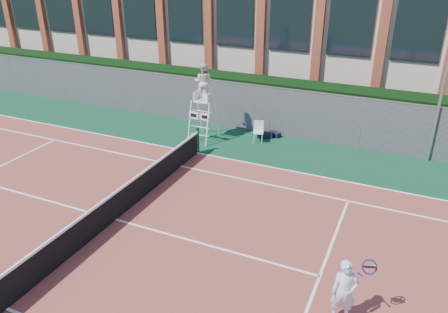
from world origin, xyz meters
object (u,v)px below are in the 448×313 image
at_px(steel_pole, 438,109).
at_px(plastic_chair, 259,130).
at_px(umpire_chair, 203,84).
at_px(tennis_player, 344,291).

distance_m(steel_pole, plastic_chair, 7.13).
distance_m(steel_pole, umpire_chair, 9.33).
distance_m(steel_pole, tennis_player, 10.14).
bearing_deg(plastic_chair, steel_pole, 7.71).
bearing_deg(umpire_chair, tennis_player, -47.43).
bearing_deg(steel_pole, umpire_chair, -169.79).
xyz_separation_m(steel_pole, umpire_chair, (-9.18, -1.65, 0.34)).
bearing_deg(plastic_chair, umpire_chair, -162.54).
xyz_separation_m(steel_pole, tennis_player, (-1.58, -9.92, -1.36)).
height_order(plastic_chair, tennis_player, tennis_player).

